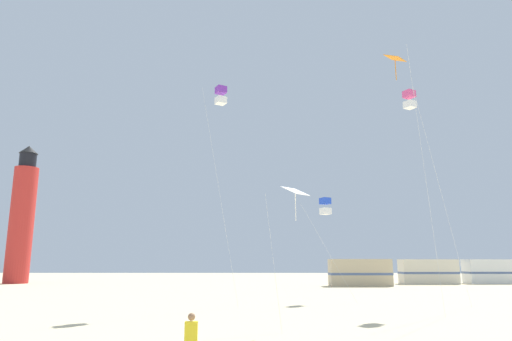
{
  "coord_description": "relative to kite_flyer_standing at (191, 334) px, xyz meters",
  "views": [
    {
      "loc": [
        0.58,
        -6.85,
        2.5
      ],
      "look_at": [
        0.47,
        9.0,
        5.71
      ],
      "focal_mm": 31.79,
      "sensor_mm": 36.0,
      "label": 1
    }
  ],
  "objects": [
    {
      "name": "kite_flyer_standing",
      "position": [
        0.0,
        0.0,
        0.0
      ],
      "size": [
        0.36,
        0.52,
        1.16
      ],
      "rotation": [
        0.0,
        0.0,
        3.22
      ],
      "color": "yellow",
      "rests_on": "ground"
    },
    {
      "name": "kite_diamond_orange",
      "position": [
        8.94,
        9.06,
        11.57
      ],
      "size": [
        2.2,
        2.2,
        13.05
      ],
      "color": "silver",
      "rests_on": "ground"
    },
    {
      "name": "kite_diamond_white",
      "position": [
        3.25,
        5.44,
        4.53
      ],
      "size": [
        1.83,
        1.88,
        5.52
      ],
      "color": "silver",
      "rests_on": "ground"
    },
    {
      "name": "kite_box_rainbow",
      "position": [
        11.32,
        14.4,
        11.9
      ],
      "size": [
        3.11,
        2.87,
        13.12
      ],
      "color": "silver",
      "rests_on": "ground"
    },
    {
      "name": "kite_box_violet",
      "position": [
        -0.6,
        14.48,
        12.23
      ],
      "size": [
        2.29,
        1.67,
        13.46
      ],
      "color": "silver",
      "rests_on": "ground"
    },
    {
      "name": "rv_van_white",
      "position": [
        29.38,
        42.19,
        0.78
      ],
      "size": [
        6.57,
        2.71,
        2.8
      ],
      "rotation": [
        0.0,
        0.0,
        0.06
      ],
      "color": "white",
      "rests_on": "ground"
    },
    {
      "name": "rv_van_cream",
      "position": [
        21.47,
        41.3,
        0.78
      ],
      "size": [
        6.49,
        2.49,
        2.8
      ],
      "rotation": [
        0.0,
        0.0,
        0.02
      ],
      "color": "beige",
      "rests_on": "ground"
    },
    {
      "name": "kite_box_blue",
      "position": [
        6.36,
        18.19,
        5.63
      ],
      "size": [
        3.38,
        2.26,
        6.83
      ],
      "color": "silver",
      "rests_on": "ground"
    },
    {
      "name": "lighthouse_distant",
      "position": [
        -27.08,
        42.2,
        7.22
      ],
      "size": [
        2.8,
        2.8,
        16.8
      ],
      "color": "red",
      "rests_on": "ground"
    },
    {
      "name": "rv_van_tan",
      "position": [
        12.49,
        36.51,
        0.78
      ],
      "size": [
        6.48,
        2.45,
        2.8
      ],
      "rotation": [
        0.0,
        0.0,
        0.02
      ],
      "color": "#C6B28C",
      "rests_on": "ground"
    }
  ]
}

